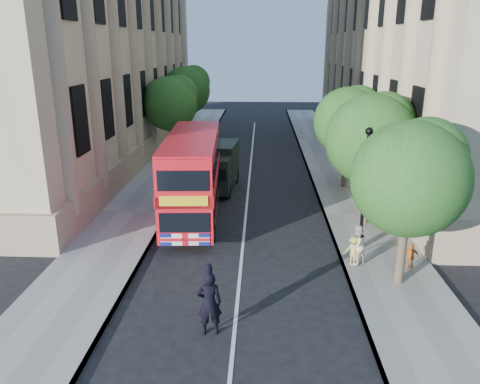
# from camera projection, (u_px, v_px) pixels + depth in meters

# --- Properties ---
(ground) EXTENTS (120.00, 120.00, 0.00)m
(ground) POSITION_uv_depth(u_px,v_px,m) (235.00, 328.00, 14.48)
(ground) COLOR black
(ground) RESTS_ON ground
(pavement_right) EXTENTS (3.50, 80.00, 0.12)m
(pavement_right) POSITION_uv_depth(u_px,v_px,m) (359.00, 216.00, 23.73)
(pavement_right) COLOR gray
(pavement_right) RESTS_ON ground
(pavement_left) EXTENTS (3.50, 80.00, 0.12)m
(pavement_left) POSITION_uv_depth(u_px,v_px,m) (135.00, 213.00, 24.23)
(pavement_left) COLOR gray
(pavement_left) RESTS_ON ground
(building_right) EXTENTS (12.00, 38.00, 18.00)m
(building_right) POSITION_uv_depth(u_px,v_px,m) (442.00, 36.00, 34.02)
(building_right) COLOR tan
(building_right) RESTS_ON ground
(building_left) EXTENTS (12.00, 38.00, 18.00)m
(building_left) POSITION_uv_depth(u_px,v_px,m) (70.00, 36.00, 35.22)
(building_left) COLOR tan
(building_left) RESTS_ON ground
(tree_right_near) EXTENTS (4.00, 4.00, 6.08)m
(tree_right_near) POSITION_uv_depth(u_px,v_px,m) (411.00, 172.00, 15.83)
(tree_right_near) COLOR #473828
(tree_right_near) RESTS_ON ground
(tree_right_mid) EXTENTS (4.20, 4.20, 6.37)m
(tree_right_mid) POSITION_uv_depth(u_px,v_px,m) (372.00, 134.00, 21.49)
(tree_right_mid) COLOR #473828
(tree_right_mid) RESTS_ON ground
(tree_right_far) EXTENTS (4.00, 4.00, 6.15)m
(tree_right_far) POSITION_uv_depth(u_px,v_px,m) (349.00, 118.00, 27.24)
(tree_right_far) COLOR #473828
(tree_right_far) RESTS_ON ground
(tree_left_far) EXTENTS (4.00, 4.00, 6.30)m
(tree_left_far) POSITION_uv_depth(u_px,v_px,m) (171.00, 101.00, 34.38)
(tree_left_far) COLOR #473828
(tree_left_far) RESTS_ON ground
(tree_left_back) EXTENTS (4.20, 4.20, 6.65)m
(tree_left_back) POSITION_uv_depth(u_px,v_px,m) (187.00, 87.00, 41.92)
(tree_left_back) COLOR #473828
(tree_left_back) RESTS_ON ground
(lamp_post) EXTENTS (0.32, 0.32, 5.16)m
(lamp_post) POSITION_uv_depth(u_px,v_px,m) (364.00, 194.00, 19.22)
(lamp_post) COLOR black
(lamp_post) RESTS_ON pavement_right
(double_decker_bus) EXTENTS (2.87, 9.03, 4.12)m
(double_decker_bus) POSITION_uv_depth(u_px,v_px,m) (193.00, 174.00, 23.05)
(double_decker_bus) COLOR red
(double_decker_bus) RESTS_ON ground
(box_van) EXTENTS (2.34, 4.89, 2.71)m
(box_van) POSITION_uv_depth(u_px,v_px,m) (218.00, 168.00, 27.94)
(box_van) COLOR black
(box_van) RESTS_ON ground
(police_constable) EXTENTS (0.82, 0.60, 2.06)m
(police_constable) POSITION_uv_depth(u_px,v_px,m) (209.00, 303.00, 13.91)
(police_constable) COLOR black
(police_constable) RESTS_ON ground
(woman_pedestrian) EXTENTS (1.00, 0.97, 1.62)m
(woman_pedestrian) POSITION_uv_depth(u_px,v_px,m) (357.00, 245.00, 18.20)
(woman_pedestrian) COLOR beige
(woman_pedestrian) RESTS_ON pavement_right
(child_a) EXTENTS (0.66, 0.38, 1.05)m
(child_a) POSITION_uv_depth(u_px,v_px,m) (411.00, 256.00, 17.91)
(child_a) COLOR orange
(child_a) RESTS_ON pavement_right
(child_b) EXTENTS (0.85, 0.64, 1.17)m
(child_b) POSITION_uv_depth(u_px,v_px,m) (354.00, 251.00, 18.23)
(child_b) COLOR gold
(child_b) RESTS_ON pavement_right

